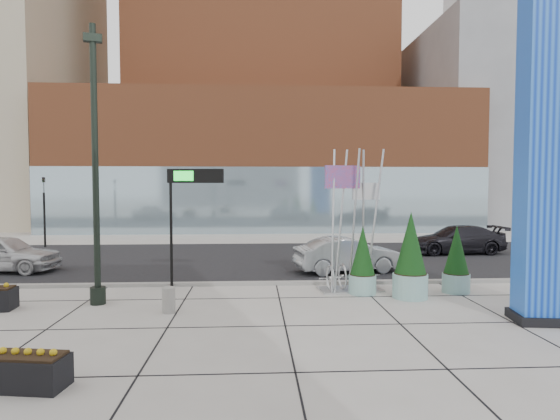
{
  "coord_description": "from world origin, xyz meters",
  "views": [
    {
      "loc": [
        0.23,
        -12.8,
        3.61
      ],
      "look_at": [
        1.03,
        2.0,
        2.83
      ],
      "focal_mm": 30.0,
      "sensor_mm": 36.0,
      "label": 1
    }
  ],
  "objects": [
    {
      "name": "ground",
      "position": [
        0.0,
        0.0,
        0.0
      ],
      "size": [
        160.0,
        160.0,
        0.0
      ],
      "primitive_type": "plane",
      "color": "#9E9991",
      "rests_on": "ground"
    },
    {
      "name": "street_asphalt",
      "position": [
        0.0,
        10.0,
        0.01
      ],
      "size": [
        80.0,
        12.0,
        0.02
      ],
      "primitive_type": "cube",
      "color": "black",
      "rests_on": "ground"
    },
    {
      "name": "curb_edge",
      "position": [
        0.0,
        4.0,
        0.06
      ],
      "size": [
        80.0,
        0.3,
        0.12
      ],
      "primitive_type": "cube",
      "color": "gray",
      "rests_on": "ground"
    },
    {
      "name": "tower_podium",
      "position": [
        1.0,
        27.0,
        5.5
      ],
      "size": [
        34.0,
        10.0,
        11.0
      ],
      "primitive_type": "cube",
      "color": "#994F2C",
      "rests_on": "ground"
    },
    {
      "name": "tower_glass_front",
      "position": [
        1.0,
        22.2,
        2.5
      ],
      "size": [
        34.0,
        0.6,
        5.0
      ],
      "primitive_type": "cube",
      "color": "#8CA5B2",
      "rests_on": "ground"
    },
    {
      "name": "building_grey_parking",
      "position": [
        26.0,
        32.0,
        9.0
      ],
      "size": [
        20.0,
        18.0,
        18.0
      ],
      "primitive_type": "cube",
      "color": "slate",
      "rests_on": "ground"
    },
    {
      "name": "building_pale_office",
      "position": [
        36.0,
        48.0,
        27.5
      ],
      "size": [
        16.0,
        16.0,
        55.0
      ],
      "primitive_type": "cube",
      "color": "#B2B7BC",
      "rests_on": "ground"
    },
    {
      "name": "lamp_post",
      "position": [
        -4.55,
        1.54,
        3.43
      ],
      "size": [
        0.57,
        0.46,
        8.38
      ],
      "rotation": [
        0.0,
        0.0,
        0.27
      ],
      "color": "black",
      "rests_on": "ground"
    },
    {
      "name": "public_art_sculpture",
      "position": [
        3.52,
        3.0,
        1.28
      ],
      "size": [
        2.27,
        1.34,
        4.87
      ],
      "rotation": [
        0.0,
        0.0,
        0.13
      ],
      "color": "silver",
      "rests_on": "ground"
    },
    {
      "name": "concrete_bollard",
      "position": [
        -2.22,
        0.44,
        0.36
      ],
      "size": [
        0.37,
        0.37,
        0.73
      ],
      "primitive_type": "cylinder",
      "color": "gray",
      "rests_on": "ground"
    },
    {
      "name": "overhead_street_sign",
      "position": [
        -2.01,
        3.8,
        3.6
      ],
      "size": [
        1.98,
        0.39,
        4.19
      ],
      "rotation": [
        0.0,
        0.0,
        -0.11
      ],
      "color": "black",
      "rests_on": "ground"
    },
    {
      "name": "round_planter_east",
      "position": [
        7.0,
        2.47,
        1.08
      ],
      "size": [
        0.91,
        0.91,
        2.28
      ],
      "color": "#86B4AF",
      "rests_on": "ground"
    },
    {
      "name": "round_planter_mid",
      "position": [
        5.2,
        1.8,
        1.32
      ],
      "size": [
        1.11,
        1.11,
        2.78
      ],
      "color": "#86B4AF",
      "rests_on": "ground"
    },
    {
      "name": "round_planter_west",
      "position": [
        3.8,
        2.45,
        1.07
      ],
      "size": [
        0.91,
        0.91,
        2.27
      ],
      "color": "#86B4AF",
      "rests_on": "ground"
    },
    {
      "name": "box_planter_south",
      "position": [
        -3.8,
        -4.43,
        0.34
      ],
      "size": [
        1.41,
        0.86,
        0.73
      ],
      "rotation": [
        0.0,
        0.0,
        -0.15
      ],
      "color": "black",
      "rests_on": "ground"
    },
    {
      "name": "car_white_west",
      "position": [
        -10.25,
        7.08,
        0.77
      ],
      "size": [
        4.71,
        2.29,
        1.55
      ],
      "primitive_type": "imported",
      "rotation": [
        0.0,
        0.0,
        1.47
      ],
      "color": "silver",
      "rests_on": "ground"
    },
    {
      "name": "car_silver_mid",
      "position": [
        4.08,
        6.25,
        0.72
      ],
      "size": [
        4.59,
        2.27,
        1.45
      ],
      "primitive_type": "imported",
      "rotation": [
        0.0,
        0.0,
        1.75
      ],
      "color": "#9B9EA2",
      "rests_on": "ground"
    },
    {
      "name": "car_dark_east",
      "position": [
        10.83,
        11.23,
        0.74
      ],
      "size": [
        5.18,
        2.31,
        1.48
      ],
      "primitive_type": "imported",
      "rotation": [
        0.0,
        0.0,
        -1.52
      ],
      "color": "black",
      "rests_on": "ground"
    },
    {
      "name": "traffic_signal",
      "position": [
        -12.0,
        15.0,
        2.3
      ],
      "size": [
        0.15,
        0.18,
        4.1
      ],
      "color": "black",
      "rests_on": "ground"
    }
  ]
}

